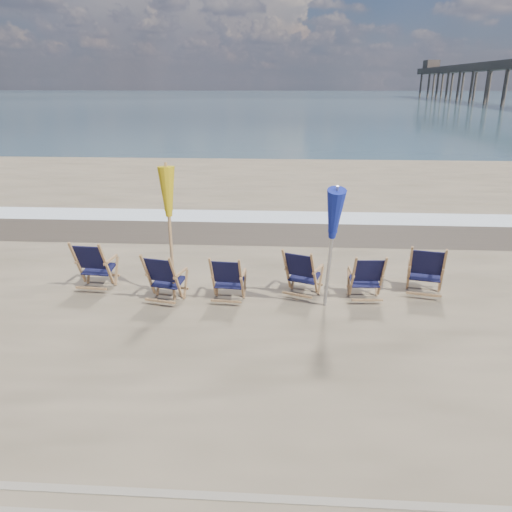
# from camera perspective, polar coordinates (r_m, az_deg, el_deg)

# --- Properties ---
(ocean) EXTENTS (400.00, 400.00, 0.00)m
(ocean) POSITION_cam_1_polar(r_m,az_deg,el_deg) (133.95, 3.55, 17.59)
(ocean) COLOR #364F5B
(ocean) RESTS_ON ground
(surf_foam) EXTENTS (200.00, 1.40, 0.01)m
(surf_foam) POSITION_cam_1_polar(r_m,az_deg,el_deg) (14.68, 1.50, 4.52)
(surf_foam) COLOR silver
(surf_foam) RESTS_ON ground
(wet_sand_strip) EXTENTS (200.00, 2.60, 0.00)m
(wet_sand_strip) POSITION_cam_1_polar(r_m,az_deg,el_deg) (13.24, 1.25, 2.87)
(wet_sand_strip) COLOR #42362A
(wet_sand_strip) RESTS_ON ground
(beach_chair_0) EXTENTS (0.71, 0.78, 1.01)m
(beach_chair_0) POSITION_cam_1_polar(r_m,az_deg,el_deg) (9.64, -16.74, -1.15)
(beach_chair_0) COLOR black
(beach_chair_0) RESTS_ON ground
(beach_chair_1) EXTENTS (0.76, 0.81, 0.96)m
(beach_chair_1) POSITION_cam_1_polar(r_m,az_deg,el_deg) (8.78, -9.15, -2.74)
(beach_chair_1) COLOR black
(beach_chair_1) RESTS_ON ground
(beach_chair_2) EXTENTS (0.64, 0.70, 0.91)m
(beach_chair_2) POSITION_cam_1_polar(r_m,az_deg,el_deg) (8.72, -1.71, -2.82)
(beach_chair_2) COLOR black
(beach_chair_2) RESTS_ON ground
(beach_chair_3) EXTENTS (0.82, 0.87, 0.95)m
(beach_chair_3) POSITION_cam_1_polar(r_m,az_deg,el_deg) (8.94, 6.66, -2.24)
(beach_chair_3) COLOR black
(beach_chair_3) RESTS_ON ground
(beach_chair_4) EXTENTS (0.63, 0.70, 0.92)m
(beach_chair_4) POSITION_cam_1_polar(r_m,az_deg,el_deg) (9.07, 14.23, -2.50)
(beach_chair_4) COLOR black
(beach_chair_4) RESTS_ON ground
(beach_chair_5) EXTENTS (0.80, 0.86, 1.02)m
(beach_chair_5) POSITION_cam_1_polar(r_m,az_deg,el_deg) (9.53, 20.56, -1.80)
(beach_chair_5) COLOR black
(beach_chair_5) RESTS_ON ground
(umbrella_yellow) EXTENTS (0.30, 0.30, 2.38)m
(umbrella_yellow) POSITION_cam_1_polar(r_m,az_deg,el_deg) (8.67, -9.99, 6.34)
(umbrella_yellow) COLOR #A6784A
(umbrella_yellow) RESTS_ON ground
(umbrella_blue) EXTENTS (0.30, 0.30, 2.27)m
(umbrella_blue) POSITION_cam_1_polar(r_m,az_deg,el_deg) (8.09, 8.68, 4.77)
(umbrella_blue) COLOR #A5A5AD
(umbrella_blue) RESTS_ON ground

